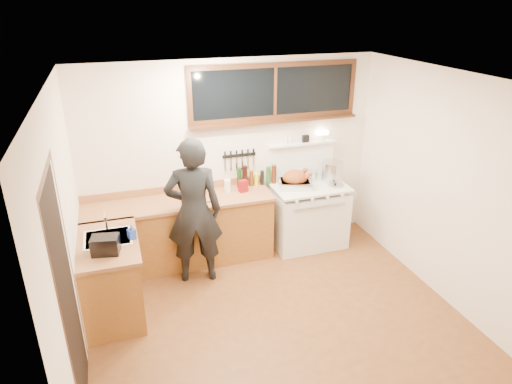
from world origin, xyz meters
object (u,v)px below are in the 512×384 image
object	(u,v)px
vintage_stove	(307,213)
cutting_board	(197,195)
man	(194,212)
roast_turkey	(295,180)

from	to	relation	value
vintage_stove	cutting_board	bearing A→B (deg)	179.57
man	roast_turkey	distance (m)	1.52
man	roast_turkey	bearing A→B (deg)	14.54
cutting_board	roast_turkey	bearing A→B (deg)	-1.23
cutting_board	roast_turkey	world-z (taller)	roast_turkey
vintage_stove	man	distance (m)	1.79
roast_turkey	vintage_stove	bearing A→B (deg)	4.64
cutting_board	roast_turkey	distance (m)	1.35
vintage_stove	cutting_board	size ratio (longest dim) A/B	3.70
man	vintage_stove	bearing A→B (deg)	13.33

